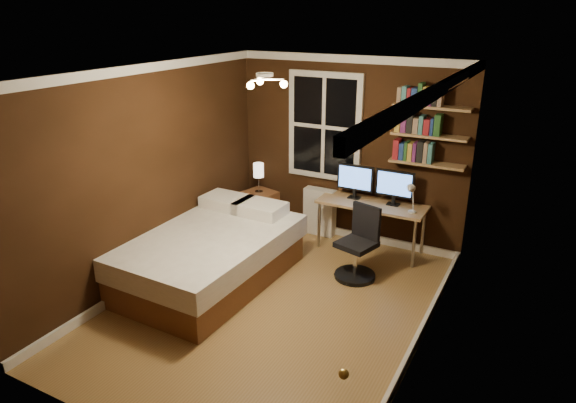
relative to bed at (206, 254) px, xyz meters
The scene contains 24 objects.
floor 1.06m from the bed, ahead, with size 4.20×4.20×0.00m, color brown.
wall_back 2.37m from the bed, 62.80° to the left, with size 3.20×0.04×2.50m, color black.
wall_left 1.12m from the bed, 165.36° to the right, with size 0.04×4.20×2.50m, color black.
wall_right 2.76m from the bed, ahead, with size 0.04×4.20×2.50m, color black.
ceiling 2.40m from the bed, ahead, with size 3.20×4.20×0.02m, color white.
window 2.36m from the bed, 71.23° to the left, with size 1.06×0.06×1.46m, color silver.
door 3.18m from the bed, 33.41° to the right, with size 0.03×0.82×2.05m, color black, non-canonical shape.
door_knob 3.31m from the bed, 38.22° to the right, with size 0.06×0.06×0.06m, color gold.
ceiling_fixture 2.32m from the bed, 14.44° to the right, with size 0.44×0.44×0.18m, color beige, non-canonical shape.
bookshelf_lower 2.92m from the bed, 41.25° to the left, with size 0.92×0.22×0.03m, color #9C754B.
books_row_lower 2.96m from the bed, 41.25° to the left, with size 0.48×0.16×0.23m, color maroon, non-canonical shape.
bookshelf_middle 3.05m from the bed, 41.25° to the left, with size 0.92×0.22×0.03m, color #9C754B.
books_row_middle 3.10m from the bed, 41.25° to the left, with size 0.48×0.16×0.23m, color navy, non-canonical shape.
bookshelf_upper 3.21m from the bed, 41.25° to the left, with size 0.92×0.22×0.03m, color #9C754B.
books_row_upper 3.28m from the bed, 41.25° to the left, with size 0.54×0.16×0.23m, color #245425, non-canonical shape.
bed is the anchor object (origin of this frame).
nightstand 1.66m from the bed, 98.69° to the left, with size 0.43×0.43×0.54m, color brown.
bedside_lamp 1.72m from the bed, 98.69° to the left, with size 0.15×0.15×0.43m, color #EEE1CA, non-canonical shape.
radiator 1.93m from the bed, 70.57° to the left, with size 0.45×0.16×0.68m, color silver.
desk 2.23m from the bed, 48.65° to the left, with size 1.41×0.53×0.67m.
monitor_left 2.18m from the bed, 55.52° to the left, with size 0.50×0.12×0.46m, color black, non-canonical shape.
monitor_right 2.51m from the bed, 45.11° to the left, with size 0.50×0.12×0.46m, color black, non-canonical shape.
desk_lamp 2.57m from the bed, 36.73° to the left, with size 0.14×0.32×0.44m, color silver, non-canonical shape.
office_chair 1.81m from the bed, 29.34° to the left, with size 0.49×0.49×0.89m.
Camera 1 is at (2.43, -4.21, 3.04)m, focal length 32.00 mm.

